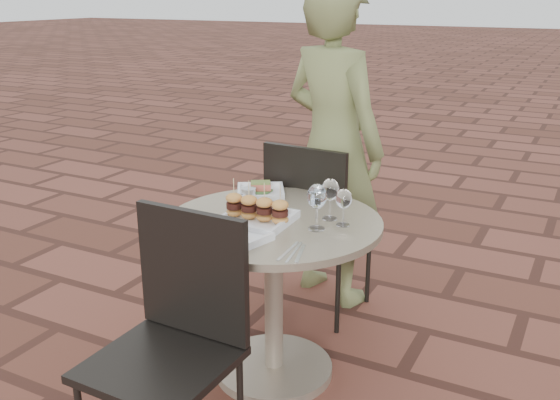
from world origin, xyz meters
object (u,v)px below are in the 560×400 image
at_px(chair_far, 314,217).
at_px(plate_sliders, 257,213).
at_px(chair_near, 176,325).
at_px(plate_salmon, 260,190).
at_px(cafe_table, 274,274).
at_px(diner, 333,146).
at_px(plate_tuna, 230,237).

xyz_separation_m(chair_far, plate_sliders, (0.02, -0.62, 0.22)).
height_order(chair_near, plate_sliders, chair_near).
height_order(chair_far, plate_salmon, chair_far).
relative_size(cafe_table, plate_sliders, 3.18).
xyz_separation_m(cafe_table, plate_sliders, (-0.04, -0.06, 0.29)).
relative_size(chair_near, diner, 0.55).
distance_m(chair_far, plate_salmon, 0.37).
xyz_separation_m(diner, plate_salmon, (-0.13, -0.56, -0.11)).
bearing_deg(cafe_table, diner, 96.23).
bearing_deg(plate_salmon, chair_far, 61.58).
bearing_deg(chair_near, chair_far, 92.67).
height_order(cafe_table, plate_sliders, plate_sliders).
distance_m(chair_far, diner, 0.42).
bearing_deg(chair_far, plate_salmon, 64.83).
relative_size(chair_near, plate_sliders, 3.29).
bearing_deg(plate_salmon, chair_near, -78.91).
relative_size(chair_far, chair_near, 1.00).
xyz_separation_m(cafe_table, plate_tuna, (-0.04, -0.28, 0.26)).
xyz_separation_m(diner, plate_sliders, (0.05, -0.90, -0.08)).
bearing_deg(diner, plate_salmon, 95.52).
bearing_deg(plate_tuna, cafe_table, 82.20).
bearing_deg(cafe_table, chair_far, 96.90).
distance_m(chair_near, plate_sliders, 0.61).
distance_m(diner, plate_tuna, 1.13).
xyz_separation_m(chair_near, plate_tuna, (-0.00, 0.35, 0.20)).
distance_m(chair_far, plate_tuna, 0.86).
distance_m(chair_near, plate_salmon, 0.95).
relative_size(plate_sliders, plate_tuna, 0.95).
distance_m(plate_sliders, plate_tuna, 0.22).
bearing_deg(chair_near, plate_sliders, 91.78).
height_order(cafe_table, plate_salmon, plate_salmon).
distance_m(plate_salmon, plate_sliders, 0.38).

